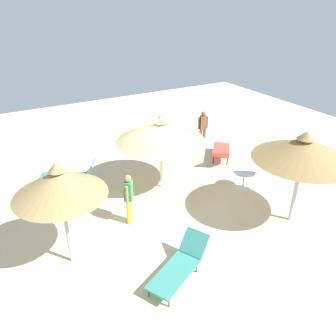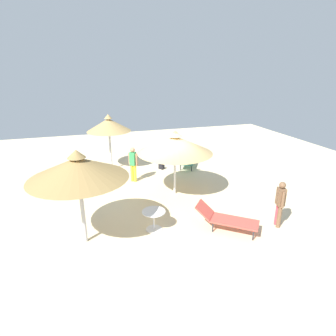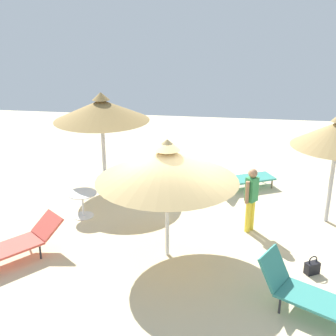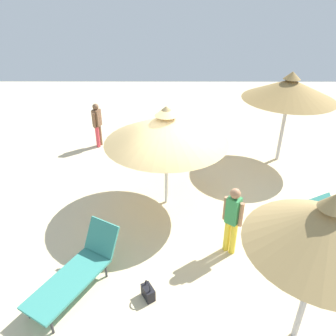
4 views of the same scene
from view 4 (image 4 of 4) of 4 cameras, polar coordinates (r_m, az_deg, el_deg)
The scene contains 10 objects.
ground at distance 8.47m, azimuth 3.33°, elevation -6.83°, with size 24.00×24.00×0.10m, color beige.
parasol_umbrella_edge at distance 4.72m, azimuth 26.01°, elevation -9.26°, with size 2.11×2.11×2.77m.
parasol_umbrella_back at distance 10.35m, azimuth 20.49°, elevation 12.77°, with size 2.72×2.72×2.80m.
parasol_umbrella_far_left at distance 7.56m, azimuth -0.32°, elevation 6.88°, with size 2.92×2.92×2.59m.
lounge_chair_far_right at distance 6.45m, azimuth -15.41°, elevation -16.68°, with size 1.55×2.02×0.95m.
lounge_chair_near_left at distance 11.04m, azimuth -3.54°, elevation 5.11°, with size 1.90×1.73×0.77m.
person_standing_center at distance 11.37m, azimuth -12.24°, elevation 7.72°, with size 0.29×0.44×1.53m.
person_standing_front at distance 6.74m, azimuth 11.16°, elevation -8.54°, with size 0.36×0.32×1.57m.
handbag at distance 6.29m, azimuth -3.49°, elevation -20.78°, with size 0.28×0.33×0.40m.
side_table_round at distance 10.48m, azimuth 8.01°, elevation 3.73°, with size 0.73×0.73×0.65m.
Camera 4 is at (0.47, 6.80, 4.98)m, focal length 34.92 mm.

